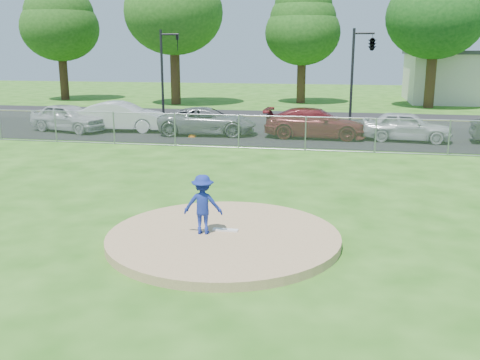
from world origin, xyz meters
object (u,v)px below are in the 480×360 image
object	(u,v)px
tree_center	(303,23)
parked_car_gray	(207,121)
traffic_signal_center	(370,45)
traffic_cone	(192,129)
parked_car_silver	(69,117)
parked_car_darkred	(315,123)
parked_car_pearl	(407,126)
tree_right	(437,4)
parked_car_white	(122,117)
traffic_signal_left	(165,66)
tree_far_left	(59,18)
pitcher	(203,204)

from	to	relation	value
tree_center	parked_car_gray	world-z (taller)	tree_center
traffic_signal_center	parked_car_gray	world-z (taller)	traffic_signal_center
traffic_cone	parked_car_silver	size ratio (longest dim) A/B	0.17
parked_car_gray	parked_car_darkred	xyz separation A→B (m)	(5.62, -0.05, 0.04)
traffic_signal_center	parked_car_gray	xyz separation A→B (m)	(-8.37, -6.35, -3.89)
parked_car_darkred	parked_car_pearl	bearing A→B (deg)	-90.17
tree_right	parked_car_darkred	world-z (taller)	tree_right
traffic_signal_center	parked_car_silver	world-z (taller)	traffic_signal_center
traffic_signal_center	parked_car_white	size ratio (longest dim) A/B	1.16
parked_car_gray	tree_right	bearing A→B (deg)	-45.22
traffic_signal_left	parked_car_white	world-z (taller)	traffic_signal_left
tree_far_left	tree_right	size ratio (longest dim) A/B	0.92
pitcher	traffic_signal_left	bearing A→B (deg)	-75.71
traffic_signal_left	traffic_signal_center	distance (m)	12.79
pitcher	parked_car_white	world-z (taller)	parked_car_white
parked_car_gray	traffic_cone	bearing A→B (deg)	143.08
tree_far_left	tree_right	bearing A→B (deg)	-1.85
parked_car_gray	tree_far_left	bearing A→B (deg)	39.54
tree_far_left	parked_car_gray	size ratio (longest dim) A/B	2.11
tree_far_left	traffic_signal_left	size ratio (longest dim) A/B	1.92
parked_car_pearl	traffic_cone	bearing A→B (deg)	100.37
parked_car_gray	parked_car_pearl	xyz separation A→B (m)	(10.06, -0.15, 0.01)
tree_far_left	tree_right	world-z (taller)	tree_right
tree_far_left	traffic_signal_left	bearing A→B (deg)	-39.73
tree_far_left	traffic_signal_left	xyz separation A→B (m)	(13.24, -11.00, -3.70)
parked_car_white	tree_right	bearing A→B (deg)	-54.08
traffic_signal_center	parked_car_gray	size ratio (longest dim) A/B	1.10
tree_center	traffic_signal_center	bearing A→B (deg)	-67.51
tree_far_left	parked_car_darkred	xyz separation A→B (m)	(23.22, -17.39, -6.31)
traffic_signal_left	parked_car_silver	world-z (taller)	traffic_signal_left
tree_far_left	traffic_signal_left	world-z (taller)	tree_far_left
pitcher	tree_far_left	bearing A→B (deg)	-63.24
parked_car_silver	traffic_signal_center	bearing A→B (deg)	-51.96
tree_center	parked_car_pearl	size ratio (longest dim) A/B	2.33
traffic_cone	pitcher	bearing A→B (deg)	-73.08
tree_right	parked_car_gray	world-z (taller)	tree_right
tree_center	traffic_cone	world-z (taller)	tree_center
tree_right	parked_car_darkred	xyz separation A→B (m)	(-7.78, -16.39, -6.90)
tree_right	traffic_signal_left	xyz separation A→B (m)	(-17.76, -10.00, -4.29)
parked_car_darkred	parked_car_silver	bearing A→B (deg)	92.48
tree_far_left	parked_car_darkred	world-z (taller)	tree_far_left
parked_car_darkred	traffic_cone	bearing A→B (deg)	99.36
tree_center	tree_right	bearing A→B (deg)	-11.31
parked_car_darkred	tree_far_left	bearing A→B (deg)	54.34
parked_car_white	parked_car_gray	size ratio (longest dim) A/B	0.95
parked_car_silver	parked_car_white	size ratio (longest dim) A/B	0.92
traffic_signal_left	traffic_signal_center	bearing A→B (deg)	-0.00
parked_car_gray	parked_car_pearl	distance (m)	10.06
tree_right	traffic_cone	bearing A→B (deg)	-128.93
tree_center	parked_car_silver	distance (m)	22.48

